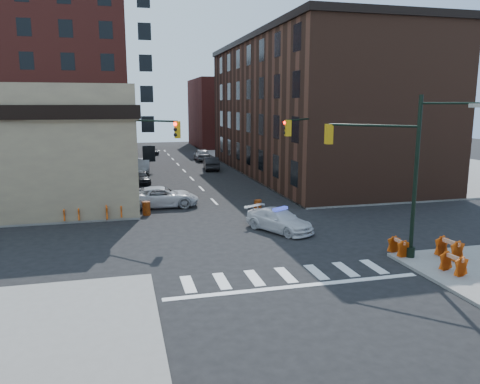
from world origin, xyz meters
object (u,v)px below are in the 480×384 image
pickup (162,197)px  parked_car_enear (211,163)px  police_car (279,220)px  barricade_nw_a (113,212)px  pedestrian_a (96,207)px  barricade_se_a (399,247)px  barrel_road (258,207)px  parked_car_wnear (141,177)px  pedestrian_b (81,204)px  barrel_bank (147,208)px  parked_car_wfar (142,166)px

pickup → parked_car_enear: 20.34m
police_car → barricade_nw_a: (-9.91, 5.27, -0.06)m
pedestrian_a → barricade_se_a: 19.35m
pickup → barrel_road: size_ratio=5.79×
police_car → parked_car_wnear: size_ratio=1.23×
pedestrian_b → parked_car_wnear: bearing=80.8°
barricade_se_a → barrel_bank: bearing=42.1°
barrel_bank → parked_car_wnear: bearing=89.1°
parked_car_enear → parked_car_wfar: bearing=8.3°
pedestrian_a → barrel_bank: size_ratio=1.65×
police_car → pedestrian_a: 12.38m
barrel_road → barricade_nw_a: size_ratio=0.78×
parked_car_wnear → barrel_bank: 13.52m
barricade_nw_a → pedestrian_a: bearing=156.2°
police_car → barrel_bank: size_ratio=4.78×
police_car → parked_car_wnear: bearing=81.9°
parked_car_enear → barricade_se_a: size_ratio=4.23×
pedestrian_b → barrel_bank: 4.46m
police_car → pickup: size_ratio=0.84×
barrel_road → barricade_se_a: size_ratio=0.88×
pedestrian_a → barricade_nw_a: bearing=23.4°
pedestrian_a → barrel_road: bearing=34.7°
parked_car_wfar → parked_car_enear: (8.01, 0.34, -0.01)m
parked_car_wfar → barrel_road: bearing=-67.6°
pickup → parked_car_wfar: bearing=3.1°
pickup → pedestrian_b: (-5.70, -1.96, 0.15)m
pedestrian_b → parked_car_wfar: bearing=86.4°
pedestrian_a → barrel_road: size_ratio=1.67×
pedestrian_a → pedestrian_b: size_ratio=1.04×
parked_car_enear → barrel_road: 22.76m
pickup → barrel_bank: pickup is taller
parked_car_enear → pedestrian_b: (-13.15, -20.89, 0.16)m
pickup → barrel_road: bearing=-119.2°
police_car → parked_car_wfar: size_ratio=0.99×
parked_car_wfar → barricade_se_a: bearing=-66.6°
parked_car_wnear → parked_car_enear: 11.58m
pedestrian_a → police_car: bearing=11.4°
parked_car_enear → barricade_se_a: (3.17, -33.94, -0.20)m
parked_car_enear → barricade_se_a: parked_car_enear is taller
pickup → parked_car_enear: (7.45, 18.93, -0.01)m
barrel_bank → barricade_nw_a: 2.45m
barricade_se_a → barrel_road: bearing=19.0°
pedestrian_b → barrel_bank: (4.42, -0.47, -0.44)m
parked_car_enear → barricade_nw_a: size_ratio=3.75×
parked_car_wfar → barrel_road: (7.04, -22.40, -0.29)m
pedestrian_b → pickup: bearing=29.4°
pickup → pedestrian_b: size_ratio=3.60×
parked_car_enear → pedestrian_b: bearing=63.6°
barrel_road → barricade_nw_a: bearing=177.9°
barricade_se_a → barricade_nw_a: 18.26m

